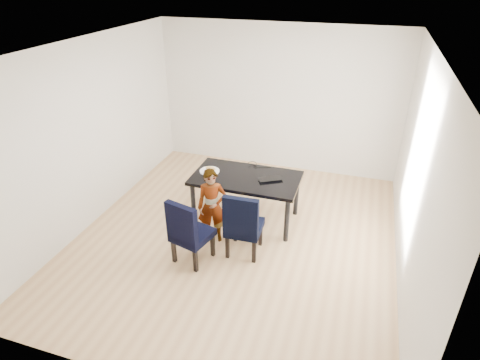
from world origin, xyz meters
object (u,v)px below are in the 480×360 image
(chair_right, at_px, (244,222))
(laptop, at_px, (270,178))
(dining_table, at_px, (246,198))
(child, at_px, (212,206))
(plate, at_px, (210,171))
(chair_left, at_px, (192,230))

(chair_right, distance_m, laptop, 0.89)
(dining_table, distance_m, laptop, 0.53)
(chair_right, distance_m, child, 0.54)
(chair_right, xyz_separation_m, laptop, (0.13, 0.83, 0.28))
(dining_table, distance_m, plate, 0.70)
(child, bearing_deg, plate, 91.60)
(chair_left, xyz_separation_m, laptop, (0.74, 1.19, 0.29))
(dining_table, relative_size, chair_right, 1.64)
(dining_table, bearing_deg, plate, -179.42)
(child, bearing_deg, chair_left, -122.33)
(chair_left, height_order, laptop, chair_left)
(chair_left, height_order, plate, chair_left)
(dining_table, relative_size, chair_left, 1.67)
(child, height_order, laptop, child)
(dining_table, xyz_separation_m, chair_left, (-0.39, -1.14, 0.10))
(dining_table, height_order, laptop, laptop)
(child, distance_m, plate, 0.73)
(child, xyz_separation_m, plate, (-0.28, 0.64, 0.20))
(plate, bearing_deg, chair_right, -44.03)
(child, distance_m, laptop, 0.98)
(chair_right, relative_size, child, 0.87)
(chair_right, bearing_deg, laptop, 78.68)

